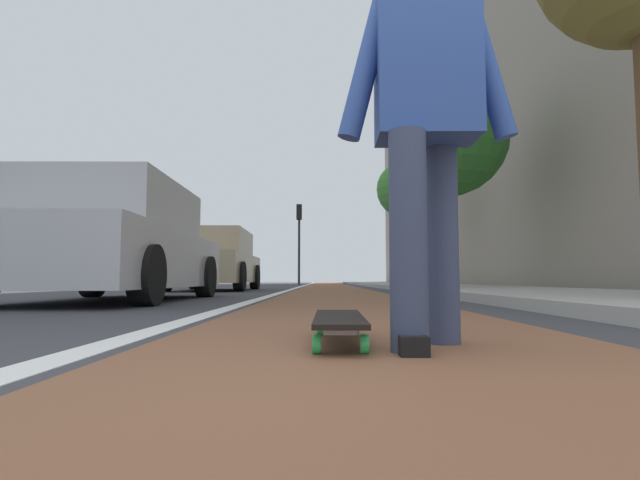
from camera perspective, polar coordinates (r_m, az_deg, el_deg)
name	(u,v)px	position (r m, az deg, el deg)	size (l,w,h in m)	color
ground_plane	(334,292)	(11.18, 1.63, -5.87)	(80.00, 80.00, 0.00)	#38383D
bike_lane_paint	(328,285)	(25.18, 0.96, -5.11)	(56.00, 1.93, 0.00)	brown
lane_stripe_white	(303,286)	(21.20, -1.97, -5.22)	(52.00, 0.16, 0.01)	silver
sidewalk_curb	(411,285)	(19.47, 10.28, -5.06)	(52.00, 3.20, 0.11)	#9E9B93
building_facade	(450,147)	(24.71, 14.53, 10.09)	(40.00, 1.20, 12.87)	gray
skateboard	(339,321)	(2.13, 2.15, -9.12)	(0.84, 0.21, 0.11)	green
skater_person	(426,111)	(2.12, 11.86, 14.06)	(0.46, 0.72, 1.64)	#384260
parked_car_near	(114,245)	(6.90, -22.26, -0.53)	(4.34, 2.00, 1.47)	#B7B7BC
parked_car_mid	(215,261)	(12.97, -11.80, -2.38)	(4.40, 1.93, 1.50)	tan
traffic_light	(299,229)	(26.29, -2.37, 1.25)	(0.33, 0.28, 4.19)	#2D2D2D
street_tree_mid	(448,138)	(12.42, 14.26, 11.06)	(2.78, 2.78, 4.99)	brown
street_tree_far	(404,190)	(18.52, 9.52, 5.54)	(2.01, 2.01, 4.52)	brown
pedestrian_distant	(425,254)	(13.86, 11.75, -1.51)	(0.48, 0.74, 1.70)	#384260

